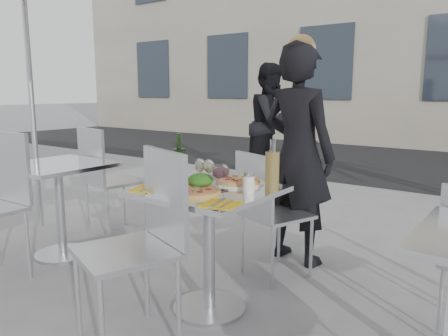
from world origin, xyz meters
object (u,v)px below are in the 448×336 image
Objects in this scene: chair_near at (144,230)px; salad_plate at (201,182)px; sugar_shaker at (249,183)px; carafe at (272,170)px; napkin_right at (221,204)px; side_chair_lfar at (105,173)px; main_table at (209,224)px; chair_far at (266,205)px; wine_bottle at (179,162)px; wineglass_white_b at (209,167)px; wineglass_white_a at (200,166)px; pizza_far at (238,181)px; wineglass_red_b at (223,172)px; wineglass_red_a at (218,172)px; pedestrian_a at (272,124)px; woman_diner at (298,155)px; pizza_near at (193,191)px; napkin_left at (149,189)px; side_table_left at (59,190)px.

chair_near reaches higher than salad_plate.
carafe is at bearing 57.01° from sugar_shaker.
side_chair_lfar is at bearing 143.57° from napkin_right.
chair_far is (0.03, 0.60, -0.01)m from main_table.
wine_bottle is 0.54m from sugar_shaker.
wineglass_white_b reaches higher than napkin_right.
chair_far is at bearing 72.81° from wineglass_white_a.
side_chair_lfar is 3.22× the size of pizza_far.
wineglass_red_b is (0.15, 0.02, 0.07)m from salad_plate.
wineglass_red_a is at bearing -14.58° from main_table.
main_table is 4.76× the size of wineglass_red_a.
wine_bottle is at bearing 177.98° from wineglass_white_a.
sugar_shaker is at bearing 23.74° from wineglass_red_b.
pedestrian_a is 5.74× the size of wine_bottle.
woman_diner reaches higher than main_table.
pedestrian_a reaches higher than carafe.
side_chair_lfar is 1.66m from salad_plate.
wineglass_white_b is (-0.11, -0.95, 0.03)m from woman_diner.
carafe is (0.32, 0.32, 0.11)m from pizza_near.
side_chair_lfar is at bearing 157.57° from pizza_near.
pizza_near is 1.05× the size of wine_bottle.
chair_near is at bearing -122.01° from sugar_shaker.
woman_diner is 2.93m from pedestrian_a.
pedestrian_a is 5.84× the size of carafe.
carafe is 1.25× the size of napkin_left.
wine_bottle is (1.20, 0.09, 0.32)m from side_table_left.
wine_bottle is (-0.36, -0.13, 0.10)m from pizza_far.
napkin_left is (-0.36, -0.19, -0.11)m from wineglass_red_a.
main_table is 3.22× the size of napkin_left.
wineglass_white_b is at bearing 107.50° from chair_near.
wine_bottle is at bearing -160.29° from pedestrian_a.
wine_bottle is 2.76× the size of sugar_shaker.
napkin_right is at bearing 108.19° from woman_diner.
pedestrian_a is at bearing 115.76° from wineglass_red_a.
wineglass_white_b and wineglass_red_b have the same top height.
wineglass_red_a is at bearing -155.44° from pedestrian_a.
side_table_left is 0.76× the size of side_chair_lfar.
side_chair_lfar is at bearing 163.80° from wineglass_white_b.
main_table is at bearing 165.42° from wineglass_red_a.
chair_far is 0.68m from wineglass_red_b.
carafe reaches higher than sugar_shaker.
wine_bottle reaches higher than chair_near.
side_table_left is 1.65m from chair_far.
wineglass_white_b is at bearing -0.65° from wine_bottle.
napkin_right is at bearing -7.74° from side_table_left.
pizza_far is (0.03, -0.38, 0.24)m from chair_far.
carafe is (1.81, 0.19, 0.33)m from side_table_left.
side_chair_lfar is (-1.64, -0.07, 0.06)m from chair_far.
chair_near is 0.35m from pizza_near.
pizza_far is 2.88× the size of sugar_shaker.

